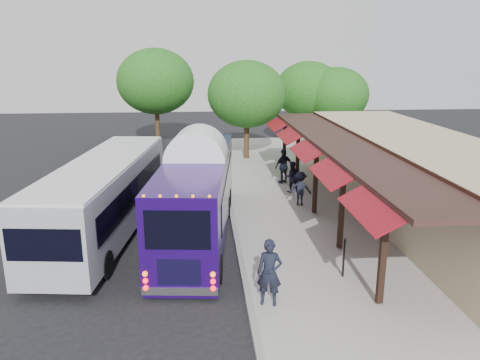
# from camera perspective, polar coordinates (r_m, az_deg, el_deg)

# --- Properties ---
(ground) EXTENTS (90.00, 90.00, 0.00)m
(ground) POSITION_cam_1_polar(r_m,az_deg,el_deg) (17.42, -0.19, -9.30)
(ground) COLOR black
(ground) RESTS_ON ground
(sidewalk) EXTENTS (10.00, 40.00, 0.15)m
(sidewalk) POSITION_cam_1_polar(r_m,az_deg,el_deg) (21.97, 12.11, -4.16)
(sidewalk) COLOR #9E9B93
(sidewalk) RESTS_ON ground
(curb) EXTENTS (0.20, 40.00, 0.16)m
(curb) POSITION_cam_1_polar(r_m,az_deg,el_deg) (21.10, -0.92, -4.62)
(curb) COLOR gray
(curb) RESTS_ON ground
(station_shelter) EXTENTS (8.15, 20.00, 3.60)m
(station_shelter) POSITION_cam_1_polar(r_m,az_deg,el_deg) (22.67, 20.57, 0.48)
(station_shelter) COLOR tan
(station_shelter) RESTS_ON ground
(coach_bus) EXTENTS (3.43, 11.18, 3.52)m
(coach_bus) POSITION_cam_1_polar(r_m,az_deg,el_deg) (18.84, -5.15, -1.31)
(coach_bus) COLOR #200753
(coach_bus) RESTS_ON ground
(city_bus) EXTENTS (3.79, 11.72, 3.09)m
(city_bus) POSITION_cam_1_polar(r_m,az_deg,el_deg) (19.77, -16.07, -1.61)
(city_bus) COLOR #93959B
(city_bus) RESTS_ON ground
(ped_a) EXTENTS (0.82, 0.64, 1.98)m
(ped_a) POSITION_cam_1_polar(r_m,az_deg,el_deg) (13.67, 3.62, -11.21)
(ped_a) COLOR black
(ped_a) RESTS_ON sidewalk
(ped_b) EXTENTS (0.84, 0.67, 1.65)m
(ped_b) POSITION_cam_1_polar(r_m,az_deg,el_deg) (24.65, 6.30, 0.39)
(ped_b) COLOR black
(ped_b) RESTS_ON sidewalk
(ped_c) EXTENTS (1.23, 0.95, 1.95)m
(ped_c) POSITION_cam_1_polar(r_m,az_deg,el_deg) (26.29, 5.36, 1.69)
(ped_c) COLOR black
(ped_c) RESTS_ON sidewalk
(ped_d) EXTENTS (1.18, 0.85, 1.65)m
(ped_d) POSITION_cam_1_polar(r_m,az_deg,el_deg) (22.56, 7.35, -1.03)
(ped_d) COLOR black
(ped_d) RESTS_ON sidewalk
(sign_board) EXTENTS (0.24, 0.54, 1.23)m
(sign_board) POSITION_cam_1_polar(r_m,az_deg,el_deg) (15.67, 12.56, -8.66)
(sign_board) COLOR black
(sign_board) RESTS_ON sidewalk
(tree_left) EXTENTS (5.34, 5.34, 6.83)m
(tree_left) POSITION_cam_1_polar(r_m,az_deg,el_deg) (32.19, 0.83, 10.40)
(tree_left) COLOR #382314
(tree_left) RESTS_ON ground
(tree_mid) EXTENTS (5.23, 5.23, 6.70)m
(tree_mid) POSITION_cam_1_polar(r_m,az_deg,el_deg) (37.46, 8.37, 10.77)
(tree_mid) COLOR #382314
(tree_mid) RESTS_ON ground
(tree_right) EXTENTS (4.90, 4.90, 6.28)m
(tree_right) POSITION_cam_1_polar(r_m,az_deg,el_deg) (36.87, 11.66, 10.12)
(tree_right) COLOR #382314
(tree_right) RESTS_ON ground
(tree_far) EXTENTS (6.00, 6.00, 7.68)m
(tree_far) POSITION_cam_1_polar(r_m,az_deg,el_deg) (37.84, -10.26, 11.74)
(tree_far) COLOR #382314
(tree_far) RESTS_ON ground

